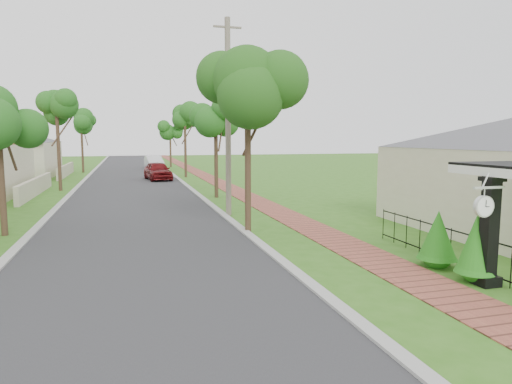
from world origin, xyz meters
name	(u,v)px	position (x,y,z in m)	size (l,w,h in m)	color
ground	(285,289)	(0.00, 0.00, 0.00)	(160.00, 160.00, 0.00)	#316618
road	(134,192)	(-3.00, 20.00, 0.00)	(7.00, 120.00, 0.02)	#28282B
kerb_right	(192,190)	(0.65, 20.00, 0.00)	(0.30, 120.00, 0.10)	#9E9E99
kerb_left	(71,194)	(-6.65, 20.00, 0.00)	(0.30, 120.00, 0.10)	#9E9E99
sidewalk	(231,189)	(3.25, 20.00, 0.00)	(1.50, 120.00, 0.03)	#98513D
porch_post	(489,238)	(4.55, -1.00, 1.12)	(0.48, 0.48, 2.52)	black
picket_fence	(469,251)	(4.90, 0.00, 0.53)	(0.03, 8.02, 1.00)	black
street_trees	(132,122)	(-2.87, 26.84, 4.54)	(10.70, 37.65, 5.89)	#382619
hedge_row	(496,257)	(4.45, -1.34, 0.76)	(0.90, 5.22, 1.72)	#176D15
parked_car_red	(158,171)	(-1.00, 27.81, 0.73)	(1.73, 4.30, 1.47)	#610E10
parked_car_white	(154,162)	(-0.58, 40.84, 0.75)	(1.58, 4.54, 1.50)	white
near_tree	(248,96)	(0.80, 6.29, 4.81)	(2.35, 2.35, 6.03)	#382619
utility_pole	(228,117)	(0.90, 10.00, 4.25)	(1.20, 0.24, 8.39)	#796C5F
station_clock	(484,205)	(4.00, -1.40, 1.95)	(0.78, 0.13, 0.66)	silver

